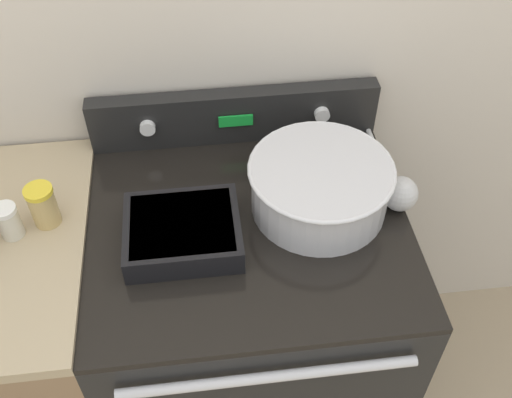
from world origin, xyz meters
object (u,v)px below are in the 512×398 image
(ladle, at_px, (399,191))
(spice_jar_white_cap, at_px, (9,221))
(mixing_bowl, at_px, (320,184))
(spice_jar_yellow_cap, at_px, (43,205))
(casserole_dish, at_px, (183,231))

(ladle, bearing_deg, spice_jar_white_cap, 179.97)
(mixing_bowl, relative_size, spice_jar_yellow_cap, 3.24)
(mixing_bowl, relative_size, ladle, 1.06)
(casserole_dish, distance_m, spice_jar_white_cap, 0.39)
(spice_jar_white_cap, bearing_deg, mixing_bowl, 1.07)
(spice_jar_yellow_cap, bearing_deg, mixing_bowl, -1.59)
(ladle, height_order, spice_jar_yellow_cap, spice_jar_yellow_cap)
(ladle, distance_m, spice_jar_yellow_cap, 0.84)
(ladle, xyz_separation_m, spice_jar_yellow_cap, (-0.83, 0.03, 0.03))
(casserole_dish, bearing_deg, mixing_bowl, 12.59)
(mixing_bowl, height_order, spice_jar_white_cap, mixing_bowl)
(mixing_bowl, height_order, casserole_dish, mixing_bowl)
(mixing_bowl, xyz_separation_m, spice_jar_yellow_cap, (-0.64, 0.02, -0.01))
(spice_jar_yellow_cap, distance_m, spice_jar_white_cap, 0.08)
(spice_jar_yellow_cap, height_order, spice_jar_white_cap, spice_jar_yellow_cap)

